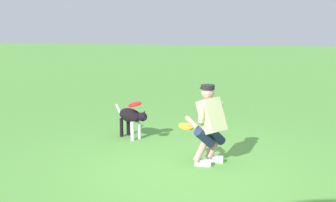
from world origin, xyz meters
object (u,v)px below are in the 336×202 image
person (210,122)px  frisbee_held (186,126)px  dog (132,117)px  frisbee_flying (135,104)px

person → frisbee_held: size_ratio=5.26×
dog → frisbee_held: (-1.22, 1.27, 0.18)m
person → frisbee_flying: size_ratio=4.96×
person → frisbee_held: person is taller
person → frisbee_held: 0.40m
dog → frisbee_held: size_ratio=3.37×
dog → frisbee_held: bearing=-6.1°
frisbee_flying → frisbee_held: frisbee_flying is taller
person → dog: person is taller
dog → frisbee_held: 1.77m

